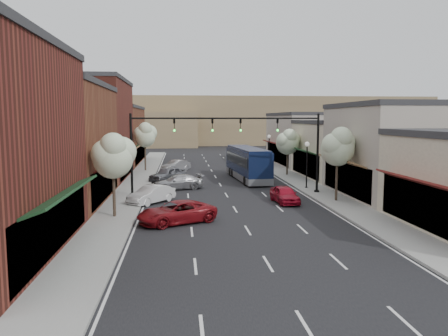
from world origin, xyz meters
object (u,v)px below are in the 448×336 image
object	(u,v)px
signal_mast_right	(291,141)
parked_car_a	(177,212)
parked_car_e	(176,166)
lamp_post_far	(269,146)
parked_car_b	(151,194)
parked_car_c	(178,182)
tree_right_near	(338,146)
red_hatchback	(285,194)
lamp_post_near	(307,157)
tree_left_far	(145,135)
coach_bus	(247,163)
tree_left_near	(114,155)
signal_mast_left	(160,142)
tree_right_far	(288,141)
parked_car_d	(168,174)

from	to	relation	value
signal_mast_right	parked_car_a	bearing A→B (deg)	-135.13
parked_car_e	lamp_post_far	bearing A→B (deg)	51.04
parked_car_b	parked_car_c	xyz separation A→B (m)	(2.00, 6.54, -0.01)
tree_right_near	parked_car_e	size ratio (longest dim) A/B	1.41
red_hatchback	parked_car_c	world-z (taller)	parked_car_c
lamp_post_far	signal_mast_right	bearing A→B (deg)	-96.22
lamp_post_near	lamp_post_far	world-z (taller)	same
lamp_post_near	parked_car_b	size ratio (longest dim) A/B	1.05
tree_left_far	coach_bus	xyz separation A→B (m)	(11.49, -8.79, -2.79)
parked_car_c	parked_car_e	world-z (taller)	parked_car_e
tree_left_near	parked_car_a	bearing A→B (deg)	-23.01
tree_left_far	parked_car_b	size ratio (longest dim) A/B	1.45
parked_car_e	parked_car_b	bearing A→B (deg)	-53.68
parked_car_c	parked_car_b	bearing A→B (deg)	-32.39
lamp_post_far	signal_mast_left	bearing A→B (deg)	-123.86
tree_left_near	parked_car_c	world-z (taller)	tree_left_near
signal_mast_left	tree_right_near	bearing A→B (deg)	-16.19
tree_right_far	parked_car_d	bearing A→B (deg)	-167.23
tree_right_near	coach_bus	distance (m)	14.41
parked_car_e	red_hatchback	bearing A→B (deg)	-27.30
tree_left_far	coach_bus	distance (m)	14.73
red_hatchback	tree_left_near	bearing A→B (deg)	-165.88
coach_bus	parked_car_d	world-z (taller)	coach_bus
parked_car_a	tree_left_far	bearing A→B (deg)	162.04
tree_left_far	signal_mast_right	bearing A→B (deg)	-52.29
tree_right_near	lamp_post_near	world-z (taller)	tree_right_near
lamp_post_far	parked_car_d	size ratio (longest dim) A/B	1.00
lamp_post_far	parked_car_b	xyz separation A→B (m)	(-14.00, -23.04, -2.31)
parked_car_c	signal_mast_left	bearing A→B (deg)	-37.49
tree_left_far	tree_left_near	bearing A→B (deg)	-90.00
signal_mast_left	parked_car_c	distance (m)	5.45
tree_right_near	lamp_post_far	size ratio (longest dim) A/B	1.34
parked_car_d	tree_left_near	bearing A→B (deg)	-58.24
lamp_post_near	parked_car_d	bearing A→B (deg)	154.07
lamp_post_near	parked_car_b	world-z (taller)	lamp_post_near
lamp_post_far	coach_bus	distance (m)	11.83
coach_bus	parked_car_c	bearing A→B (deg)	-147.39
tree_right_far	coach_bus	size ratio (longest dim) A/B	0.47
signal_mast_left	parked_car_d	bearing A→B (deg)	87.75
lamp_post_near	coach_bus	bearing A→B (deg)	124.44
parked_car_d	lamp_post_far	bearing A→B (deg)	82.19
tree_right_far	tree_left_near	distance (m)	25.99
tree_right_near	red_hatchback	world-z (taller)	tree_right_near
lamp_post_near	tree_right_far	bearing A→B (deg)	86.69
tree_right_near	parked_car_e	distance (m)	25.64
signal_mast_left	red_hatchback	bearing A→B (deg)	-21.92
parked_car_b	lamp_post_far	bearing A→B (deg)	97.03
lamp_post_far	red_hatchback	xyz separation A→B (m)	(-3.64, -23.94, -2.33)
tree_left_near	tree_left_far	world-z (taller)	tree_left_far
tree_left_far	lamp_post_far	size ratio (longest dim) A/B	1.38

